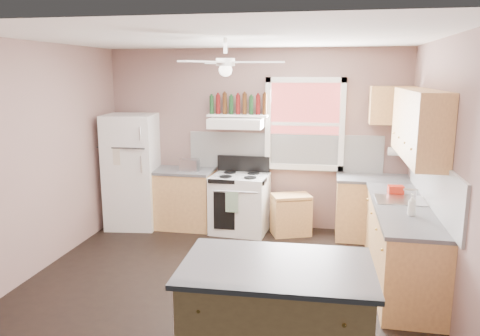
% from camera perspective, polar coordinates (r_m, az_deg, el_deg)
% --- Properties ---
extents(floor, '(4.50, 4.50, 0.00)m').
position_cam_1_polar(floor, '(5.58, -1.63, -13.25)').
color(floor, black).
rests_on(floor, ground).
extents(ceiling, '(4.50, 4.50, 0.00)m').
position_cam_1_polar(ceiling, '(5.08, -1.81, 15.59)').
color(ceiling, white).
rests_on(ceiling, ground).
extents(wall_back, '(4.50, 0.05, 2.70)m').
position_cam_1_polar(wall_back, '(7.13, 1.81, 3.54)').
color(wall_back, '#7E605A').
rests_on(wall_back, ground).
extents(wall_right, '(0.05, 4.00, 2.70)m').
position_cam_1_polar(wall_right, '(5.18, 23.68, -0.47)').
color(wall_right, '#7E605A').
rests_on(wall_right, ground).
extents(wall_left, '(0.05, 4.00, 2.70)m').
position_cam_1_polar(wall_left, '(6.07, -23.18, 1.21)').
color(wall_left, '#7E605A').
rests_on(wall_left, ground).
extents(backsplash_back, '(2.90, 0.03, 0.55)m').
position_cam_1_polar(backsplash_back, '(7.06, 5.36, 1.98)').
color(backsplash_back, white).
rests_on(backsplash_back, wall_back).
extents(backsplash_right, '(0.03, 2.60, 0.55)m').
position_cam_1_polar(backsplash_right, '(5.49, 22.45, -1.60)').
color(backsplash_right, white).
rests_on(backsplash_right, wall_right).
extents(window_view, '(1.00, 0.02, 1.20)m').
position_cam_1_polar(window_view, '(6.98, 7.88, 5.33)').
color(window_view, maroon).
rests_on(window_view, wall_back).
extents(window_frame, '(1.16, 0.07, 1.36)m').
position_cam_1_polar(window_frame, '(6.95, 7.87, 5.31)').
color(window_frame, white).
rests_on(window_frame, wall_back).
extents(refrigerator, '(0.82, 0.80, 1.73)m').
position_cam_1_polar(refrigerator, '(7.33, -13.01, -0.37)').
color(refrigerator, white).
rests_on(refrigerator, floor).
extents(base_cabinet_left, '(0.90, 0.60, 0.86)m').
position_cam_1_polar(base_cabinet_left, '(7.25, -6.97, -3.84)').
color(base_cabinet_left, '#AF7D48').
rests_on(base_cabinet_left, floor).
extents(counter_left, '(0.92, 0.62, 0.04)m').
position_cam_1_polar(counter_left, '(7.14, -7.06, -0.36)').
color(counter_left, '#4C4C4E').
rests_on(counter_left, base_cabinet_left).
extents(toaster, '(0.29, 0.18, 0.18)m').
position_cam_1_polar(toaster, '(7.00, -6.16, 0.35)').
color(toaster, silver).
rests_on(toaster, counter_left).
extents(stove, '(0.85, 0.70, 0.86)m').
position_cam_1_polar(stove, '(6.97, -0.02, -4.37)').
color(stove, white).
rests_on(stove, floor).
extents(range_hood, '(0.78, 0.50, 0.14)m').
position_cam_1_polar(range_hood, '(6.87, -0.44, 5.51)').
color(range_hood, white).
rests_on(range_hood, wall_back).
extents(bottle_shelf, '(0.90, 0.26, 0.03)m').
position_cam_1_polar(bottle_shelf, '(6.97, -0.25, 6.43)').
color(bottle_shelf, white).
rests_on(bottle_shelf, range_hood).
extents(cart, '(0.64, 0.53, 0.55)m').
position_cam_1_polar(cart, '(6.94, 6.21, -5.88)').
color(cart, '#AF7D48').
rests_on(cart, floor).
extents(base_cabinet_corner, '(1.00, 0.60, 0.86)m').
position_cam_1_polar(base_cabinet_corner, '(6.95, 15.78, -4.87)').
color(base_cabinet_corner, '#AF7D48').
rests_on(base_cabinet_corner, floor).
extents(base_cabinet_right, '(0.60, 2.20, 0.86)m').
position_cam_1_polar(base_cabinet_right, '(5.65, 19.00, -8.89)').
color(base_cabinet_right, '#AF7D48').
rests_on(base_cabinet_right, floor).
extents(counter_corner, '(1.02, 0.62, 0.04)m').
position_cam_1_polar(counter_corner, '(6.84, 15.99, -1.25)').
color(counter_corner, '#4C4C4E').
rests_on(counter_corner, base_cabinet_corner).
extents(counter_right, '(0.62, 2.22, 0.04)m').
position_cam_1_polar(counter_right, '(5.51, 19.20, -4.49)').
color(counter_right, '#4C4C4E').
rests_on(counter_right, base_cabinet_right).
extents(sink, '(0.55, 0.45, 0.03)m').
position_cam_1_polar(sink, '(5.70, 18.93, -3.80)').
color(sink, silver).
rests_on(sink, counter_right).
extents(faucet, '(0.03, 0.03, 0.14)m').
position_cam_1_polar(faucet, '(5.71, 20.57, -3.11)').
color(faucet, silver).
rests_on(faucet, sink).
extents(upper_cabinet_right, '(0.33, 1.80, 0.76)m').
position_cam_1_polar(upper_cabinet_right, '(5.56, 20.96, 5.00)').
color(upper_cabinet_right, '#AF7D48').
rests_on(upper_cabinet_right, wall_right).
extents(upper_cabinet_corner, '(0.60, 0.33, 0.52)m').
position_cam_1_polar(upper_cabinet_corner, '(6.85, 18.05, 7.28)').
color(upper_cabinet_corner, '#AF7D48').
rests_on(upper_cabinet_corner, wall_back).
extents(paper_towel, '(0.26, 0.12, 0.12)m').
position_cam_1_polar(paper_towel, '(6.96, 18.66, 1.91)').
color(paper_towel, white).
rests_on(paper_towel, wall_back).
extents(island, '(1.41, 0.92, 0.86)m').
position_cam_1_polar(island, '(3.87, 4.41, -18.07)').
color(island, '#AF7D48').
rests_on(island, floor).
extents(island_top, '(1.50, 1.00, 0.04)m').
position_cam_1_polar(island_top, '(3.67, 4.52, -11.95)').
color(island_top, '#4C4C4E').
rests_on(island_top, island).
extents(ceiling_fan_hub, '(0.20, 0.20, 0.08)m').
position_cam_1_polar(ceiling_fan_hub, '(5.07, -1.79, 12.77)').
color(ceiling_fan_hub, white).
rests_on(ceiling_fan_hub, ceiling).
extents(soap_bottle, '(0.11, 0.11, 0.23)m').
position_cam_1_polar(soap_bottle, '(5.11, 20.24, -4.25)').
color(soap_bottle, silver).
rests_on(soap_bottle, counter_right).
extents(red_caddy, '(0.19, 0.13, 0.10)m').
position_cam_1_polar(red_caddy, '(5.97, 18.46, -2.53)').
color(red_caddy, '#AB1E0E').
rests_on(red_caddy, counter_right).
extents(wine_bottles, '(0.86, 0.06, 0.31)m').
position_cam_1_polar(wine_bottles, '(6.96, -0.22, 7.74)').
color(wine_bottles, '#143819').
rests_on(wine_bottles, bottle_shelf).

